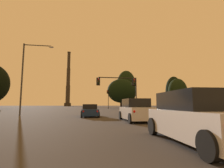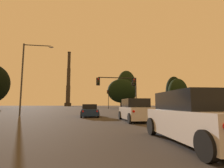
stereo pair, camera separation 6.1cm
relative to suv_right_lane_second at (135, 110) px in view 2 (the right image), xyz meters
The scene contains 11 objects.
suv_right_lane_second is the anchor object (origin of this frame).
sedan_center_lane_front 7.35m from the suv_right_lane_second, 119.45° to the left, with size 1.99×4.71×1.43m.
suv_right_lane_third 8.54m from the suv_right_lane_second, 92.62° to the right, with size 2.32×4.98×1.86m.
traffic_light_far_right 48.98m from the suv_right_lane_second, 84.52° to the left, with size 0.78×0.50×6.71m.
traffic_light_overhead_right 13.21m from the suv_right_lane_second, 81.73° to the left, with size 6.58×0.50×5.73m.
street_lamp 15.95m from the suv_right_lane_second, 140.27° to the left, with size 3.91×0.36×9.45m.
smokestack 156.38m from the suv_right_lane_second, 96.77° to the left, with size 6.27×6.27×52.14m.
treeline_left_mid 56.33m from the suv_right_lane_second, 76.56° to the left, with size 8.27×7.44×15.28m.
treeline_right_mid 58.82m from the suv_right_lane_second, 56.48° to the left, with size 7.44×6.69×11.68m.
treeline_far_left 51.06m from the suv_right_lane_second, 78.67° to the left, with size 10.72×9.65×11.08m.
treeline_far_right 63.69m from the suv_right_lane_second, 58.03° to the left, with size 7.06×6.35×13.32m.
Camera 2 is at (-0.94, -0.58, 1.36)m, focal length 28.00 mm.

